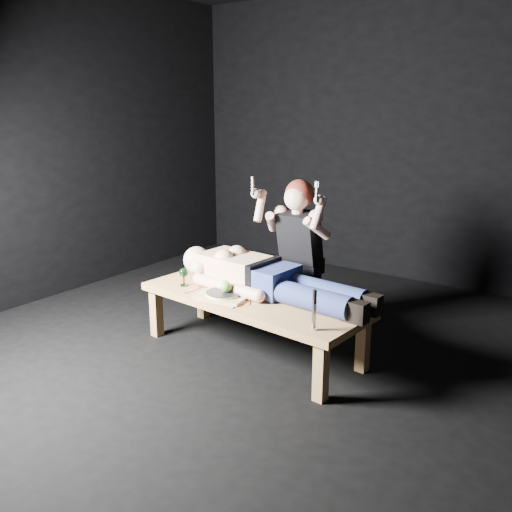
# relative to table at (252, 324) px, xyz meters

# --- Properties ---
(ground) EXTENTS (5.00, 5.00, 0.00)m
(ground) POSITION_rel_table_xyz_m (0.13, -0.03, -0.23)
(ground) COLOR black
(ground) RESTS_ON ground
(back_wall) EXTENTS (5.00, 0.00, 5.00)m
(back_wall) POSITION_rel_table_xyz_m (0.13, 2.47, 1.27)
(back_wall) COLOR black
(back_wall) RESTS_ON ground
(table) EXTENTS (1.82, 0.81, 0.45)m
(table) POSITION_rel_table_xyz_m (0.00, 0.00, 0.00)
(table) COLOR #A37040
(table) RESTS_ON ground
(lying_man) EXTENTS (2.00, 0.76, 0.29)m
(lying_man) POSITION_rel_table_xyz_m (0.07, 0.14, 0.37)
(lying_man) COLOR #D8A786
(lying_man) RESTS_ON table
(kneeling_woman) EXTENTS (0.70, 0.78, 1.30)m
(kneeling_woman) POSITION_rel_table_xyz_m (0.05, 0.67, 0.43)
(kneeling_woman) COLOR black
(kneeling_woman) RESTS_ON ground
(serving_tray) EXTENTS (0.41, 0.32, 0.02)m
(serving_tray) POSITION_rel_table_xyz_m (-0.16, -0.15, 0.24)
(serving_tray) COLOR tan
(serving_tray) RESTS_ON table
(plate) EXTENTS (0.28, 0.28, 0.02)m
(plate) POSITION_rel_table_xyz_m (-0.16, -0.15, 0.26)
(plate) COLOR white
(plate) RESTS_ON serving_tray
(apple) EXTENTS (0.08, 0.08, 0.08)m
(apple) POSITION_rel_table_xyz_m (-0.14, -0.14, 0.31)
(apple) COLOR #52932A
(apple) RESTS_ON plate
(goblet) EXTENTS (0.08, 0.08, 0.15)m
(goblet) POSITION_rel_table_xyz_m (-0.58, -0.11, 0.30)
(goblet) COLOR black
(goblet) RESTS_ON table
(fork_flat) EXTENTS (0.02, 0.19, 0.01)m
(fork_flat) POSITION_rel_table_xyz_m (-0.45, -0.16, 0.23)
(fork_flat) COLOR #B2B2B7
(fork_flat) RESTS_ON table
(knife_flat) EXTENTS (0.04, 0.19, 0.01)m
(knife_flat) POSITION_rel_table_xyz_m (0.02, -0.20, 0.23)
(knife_flat) COLOR #B2B2B7
(knife_flat) RESTS_ON table
(spoon_flat) EXTENTS (0.12, 0.16, 0.01)m
(spoon_flat) POSITION_rel_table_xyz_m (0.04, -0.10, 0.23)
(spoon_flat) COLOR #B2B2B7
(spoon_flat) RESTS_ON table
(carving_knife) EXTENTS (0.04, 0.04, 0.27)m
(carving_knife) POSITION_rel_table_xyz_m (0.69, -0.29, 0.36)
(carving_knife) COLOR #B2B2B7
(carving_knife) RESTS_ON table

